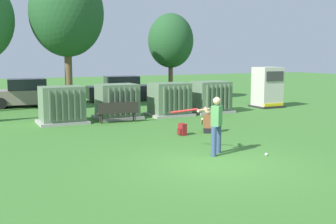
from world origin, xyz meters
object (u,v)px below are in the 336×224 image
at_px(transformer_east, 210,97).
at_px(seated_spectator, 208,123).
at_px(generator_enclosure, 267,87).
at_px(backpack, 182,130).
at_px(sports_ball, 266,154).
at_px(batter, 215,122).
at_px(transformer_mid_west, 117,102).
at_px(park_bench, 118,111).
at_px(parked_car_left_of_center, 25,94).
at_px(transformer_mid_east, 169,100).
at_px(parked_car_right_of_center, 120,89).
at_px(transformer_west, 62,105).

height_order(transformer_east, seated_spectator, transformer_east).
height_order(generator_enclosure, backpack, generator_enclosure).
bearing_deg(generator_enclosure, sports_ball, -129.34).
xyz_separation_m(batter, sports_ball, (1.29, -0.84, -0.93)).
bearing_deg(backpack, transformer_mid_west, 98.67).
xyz_separation_m(transformer_east, batter, (-4.83, -8.03, 0.19)).
height_order(seated_spectator, backpack, seated_spectator).
distance_m(batter, backpack, 3.25).
relative_size(transformer_east, generator_enclosure, 0.91).
distance_m(park_bench, backpack, 4.01).
bearing_deg(generator_enclosure, batter, -136.46).
xyz_separation_m(sports_ball, seated_spectator, (0.42, 3.99, 0.33)).
relative_size(sports_ball, parked_car_left_of_center, 0.02).
distance_m(batter, seated_spectator, 3.63).
height_order(transformer_mid_east, seated_spectator, transformer_mid_east).
bearing_deg(generator_enclosure, seated_spectator, -143.52).
distance_m(sports_ball, parked_car_left_of_center, 16.49).
relative_size(backpack, parked_car_right_of_center, 0.10).
bearing_deg(generator_enclosure, park_bench, -170.67).
distance_m(transformer_mid_west, parked_car_right_of_center, 7.79).
height_order(generator_enclosure, park_bench, generator_enclosure).
bearing_deg(parked_car_right_of_center, parked_car_left_of_center, -174.43).
bearing_deg(sports_ball, park_bench, 103.76).
bearing_deg(transformer_west, generator_enclosure, 2.94).
bearing_deg(batter, seated_spectator, 61.55).
height_order(transformer_west, backpack, transformer_west).
bearing_deg(backpack, transformer_mid_east, 69.12).
xyz_separation_m(park_bench, seated_spectator, (2.33, -3.78, -0.16)).
relative_size(transformer_east, parked_car_right_of_center, 0.48).
height_order(transformer_mid_east, generator_enclosure, generator_enclosure).
bearing_deg(transformer_west, parked_car_right_of_center, 54.73).
xyz_separation_m(transformer_east, generator_enclosure, (4.11, 0.48, 0.35)).
height_order(park_bench, parked_car_right_of_center, parked_car_right_of_center).
bearing_deg(parked_car_left_of_center, park_bench, -70.00).
bearing_deg(parked_car_right_of_center, backpack, -98.93).
distance_m(park_bench, parked_car_right_of_center, 9.13).
bearing_deg(seated_spectator, parked_car_left_of_center, 113.97).
relative_size(generator_enclosure, parked_car_left_of_center, 0.53).
bearing_deg(generator_enclosure, transformer_east, -173.41).
height_order(transformer_east, generator_enclosure, generator_enclosure).
xyz_separation_m(transformer_mid_east, parked_car_left_of_center, (-5.92, 7.00, -0.04)).
relative_size(generator_enclosure, seated_spectator, 2.39).
bearing_deg(parked_car_right_of_center, batter, -99.19).
xyz_separation_m(transformer_west, park_bench, (2.26, -0.96, -0.25)).
bearing_deg(seated_spectator, transformer_mid_west, 110.84).
distance_m(generator_enclosure, parked_car_left_of_center, 14.03).
xyz_separation_m(generator_enclosure, parked_car_right_of_center, (-6.44, 7.00, -0.38)).
bearing_deg(transformer_west, backpack, -54.34).
distance_m(transformer_east, batter, 9.37).
height_order(transformer_mid_east, parked_car_right_of_center, same).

